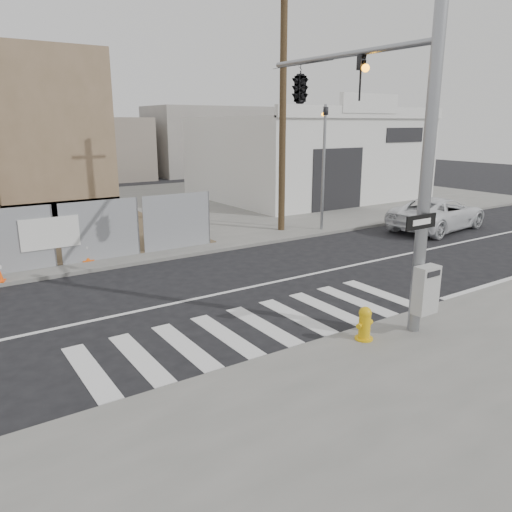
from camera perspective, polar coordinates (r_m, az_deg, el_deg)
ground at (r=13.76m, az=-5.20°, el=-4.54°), size 100.00×100.00×0.00m
sidewalk_far at (r=26.54m, az=-19.98°, el=4.26°), size 50.00×20.00×0.12m
signal_pole at (r=12.76m, az=9.22°, el=15.68°), size 0.96×5.87×7.00m
far_signal_pole at (r=21.41m, az=7.79°, el=11.90°), size 0.16×0.20×5.60m
concrete_wall_right at (r=26.15m, az=-21.76°, el=11.30°), size 5.50×1.30×8.00m
auto_shop at (r=31.70m, az=5.83°, el=11.20°), size 12.00×10.20×5.95m
utility_pole_right at (r=21.14m, az=3.09°, el=16.64°), size 1.60×0.28×10.00m
fire_hydrant at (r=10.88m, az=12.32°, el=-7.53°), size 0.51×0.51×0.73m
suv at (r=23.45m, az=20.08°, el=4.59°), size 5.46×3.07×1.44m
traffic_cone_d at (r=17.56m, az=-18.85°, el=0.64°), size 0.40×0.40×0.73m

